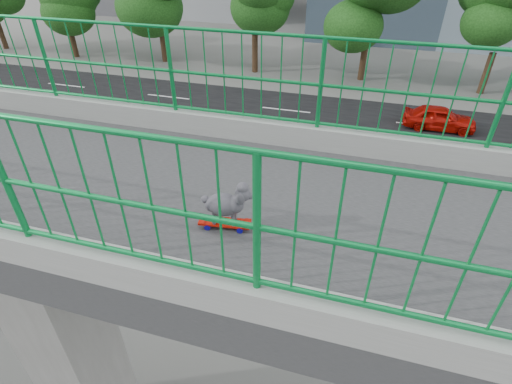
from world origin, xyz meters
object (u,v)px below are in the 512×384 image
object	(u,v)px
poodle	(227,203)
car_5	(427,276)
car_4	(440,118)
car_2	(210,141)
car_0	(145,223)
skateboard	(225,223)

from	to	relation	value
poodle	car_5	distance (m)	9.91
car_4	poodle	bearing A→B (deg)	164.80
car_2	poodle	bearing A→B (deg)	-155.77
car_5	car_0	bearing A→B (deg)	-90.00
poodle	car_5	world-z (taller)	poodle
car_5	car_4	bearing A→B (deg)	173.24
car_0	car_4	size ratio (longest dim) A/B	1.09
car_4	car_5	bearing A→B (deg)	173.24
car_2	car_4	xyz separation A→B (m)	(-6.40, 11.05, -0.12)
car_0	car_2	distance (m)	6.40
poodle	car_0	xyz separation A→B (m)	(-6.50, -5.73, -6.59)
car_0	car_4	distance (m)	16.86
car_2	car_5	xyz separation A→B (m)	(6.40, 9.53, 0.04)
car_2	car_5	size ratio (longest dim) A/B	1.13
poodle	car_5	size ratio (longest dim) A/B	0.10
poodle	car_2	xyz separation A→B (m)	(-12.90, -5.80, -6.53)
poodle	car_2	distance (m)	15.58
car_0	car_5	xyz separation A→B (m)	(0.00, 9.45, 0.10)
skateboard	car_0	world-z (taller)	skateboard
poodle	car_0	bearing A→B (deg)	-146.45
skateboard	car_5	xyz separation A→B (m)	(-6.50, 3.75, -6.25)
skateboard	car_0	distance (m)	10.72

